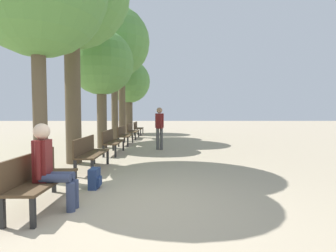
% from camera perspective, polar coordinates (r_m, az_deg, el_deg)
% --- Properties ---
extents(ground_plane, '(80.00, 80.00, 0.00)m').
position_cam_1_polar(ground_plane, '(4.24, -6.52, -17.35)').
color(ground_plane, tan).
extents(bench_row_0, '(0.48, 1.59, 0.84)m').
position_cam_1_polar(bench_row_0, '(4.59, -26.04, -9.73)').
color(bench_row_0, '#4C3823').
rests_on(bench_row_0, ground_plane).
extents(bench_row_1, '(0.48, 1.59, 0.84)m').
position_cam_1_polar(bench_row_1, '(6.98, -16.49, -5.23)').
color(bench_row_1, '#4C3823').
rests_on(bench_row_1, ground_plane).
extents(bench_row_2, '(0.48, 1.59, 0.84)m').
position_cam_1_polar(bench_row_2, '(9.49, -11.96, -3.01)').
color(bench_row_2, '#4C3823').
rests_on(bench_row_2, ground_plane).
extents(bench_row_3, '(0.48, 1.59, 0.84)m').
position_cam_1_polar(bench_row_3, '(12.04, -9.34, -1.71)').
color(bench_row_3, '#4C3823').
rests_on(bench_row_3, ground_plane).
extents(bench_row_4, '(0.48, 1.59, 0.84)m').
position_cam_1_polar(bench_row_4, '(14.61, -7.64, -0.86)').
color(bench_row_4, '#4C3823').
rests_on(bench_row_4, ground_plane).
extents(bench_row_5, '(0.48, 1.59, 0.84)m').
position_cam_1_polar(bench_row_5, '(17.20, -6.45, -0.27)').
color(bench_row_5, '#4C3823').
rests_on(bench_row_5, ground_plane).
extents(tree_row_2, '(2.64, 2.64, 4.83)m').
position_cam_1_polar(tree_row_2, '(11.31, -14.11, 13.04)').
color(tree_row_2, brown).
rests_on(tree_row_2, ground_plane).
extents(tree_row_3, '(3.59, 3.59, 6.81)m').
position_cam_1_polar(tree_row_3, '(14.14, -11.43, 17.37)').
color(tree_row_3, brown).
rests_on(tree_row_3, ground_plane).
extents(tree_row_4, '(2.26, 2.26, 5.88)m').
position_cam_1_polar(tree_row_4, '(16.09, -9.84, 14.21)').
color(tree_row_4, brown).
rests_on(tree_row_4, ground_plane).
extents(tree_row_5, '(2.96, 2.96, 5.08)m').
position_cam_1_polar(tree_row_5, '(18.53, -8.35, 9.39)').
color(tree_row_5, brown).
rests_on(tree_row_5, ground_plane).
extents(person_seated, '(0.63, 0.36, 1.31)m').
position_cam_1_polar(person_seated, '(4.34, -24.02, -7.66)').
color(person_seated, '#384260').
rests_on(person_seated, ground_plane).
extents(backpack, '(0.20, 0.33, 0.39)m').
position_cam_1_polar(backpack, '(5.36, -15.44, -10.96)').
color(backpack, navy).
rests_on(backpack, ground_plane).
extents(pedestrian_near, '(0.34, 0.26, 1.66)m').
position_cam_1_polar(pedestrian_near, '(10.26, -1.64, 0.10)').
color(pedestrian_near, '#4C4C4C').
rests_on(pedestrian_near, ground_plane).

